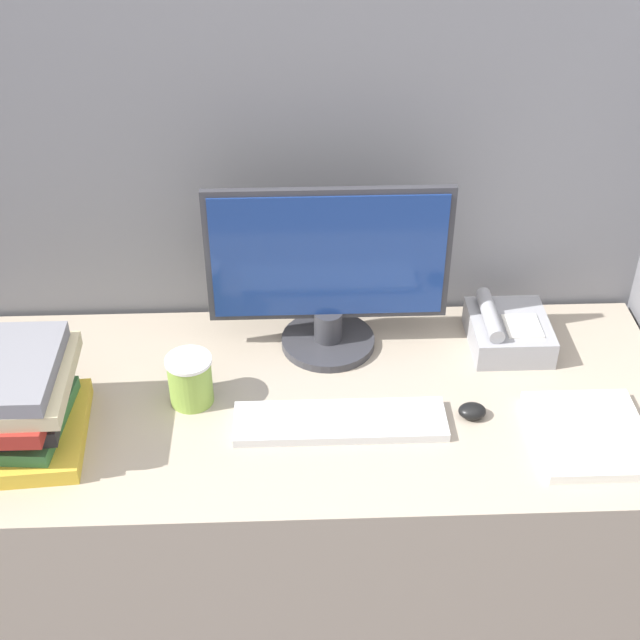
{
  "coord_description": "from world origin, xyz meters",
  "views": [
    {
      "loc": [
        -0.03,
        -1.15,
        2.07
      ],
      "look_at": [
        0.03,
        0.38,
        0.97
      ],
      "focal_mm": 50.0,
      "sensor_mm": 36.0,
      "label": 1
    }
  ],
  "objects_px": {
    "monitor": "(328,276)",
    "desk_telephone": "(507,331)",
    "mouse": "(472,411)",
    "book_stack": "(19,401)",
    "keyboard": "(340,422)",
    "coffee_cup": "(190,380)"
  },
  "relations": [
    {
      "from": "monitor",
      "to": "keyboard",
      "type": "relative_size",
      "value": 1.22
    },
    {
      "from": "keyboard",
      "to": "desk_telephone",
      "type": "bearing_deg",
      "value": 33.27
    },
    {
      "from": "book_stack",
      "to": "keyboard",
      "type": "bearing_deg",
      "value": 1.19
    },
    {
      "from": "keyboard",
      "to": "desk_telephone",
      "type": "distance_m",
      "value": 0.49
    },
    {
      "from": "mouse",
      "to": "book_stack",
      "type": "height_order",
      "value": "book_stack"
    },
    {
      "from": "keyboard",
      "to": "book_stack",
      "type": "height_order",
      "value": "book_stack"
    },
    {
      "from": "coffee_cup",
      "to": "book_stack",
      "type": "bearing_deg",
      "value": -162.41
    },
    {
      "from": "mouse",
      "to": "monitor",
      "type": "bearing_deg",
      "value": 137.85
    },
    {
      "from": "keyboard",
      "to": "desk_telephone",
      "type": "height_order",
      "value": "desk_telephone"
    },
    {
      "from": "keyboard",
      "to": "book_stack",
      "type": "bearing_deg",
      "value": -178.81
    },
    {
      "from": "monitor",
      "to": "keyboard",
      "type": "bearing_deg",
      "value": -87.37
    },
    {
      "from": "coffee_cup",
      "to": "book_stack",
      "type": "height_order",
      "value": "book_stack"
    },
    {
      "from": "mouse",
      "to": "coffee_cup",
      "type": "height_order",
      "value": "coffee_cup"
    },
    {
      "from": "mouse",
      "to": "book_stack",
      "type": "distance_m",
      "value": 0.95
    },
    {
      "from": "monitor",
      "to": "desk_telephone",
      "type": "relative_size",
      "value": 2.69
    },
    {
      "from": "mouse",
      "to": "book_stack",
      "type": "xyz_separation_m",
      "value": [
        -0.95,
        -0.03,
        0.09
      ]
    },
    {
      "from": "desk_telephone",
      "to": "book_stack",
      "type": "bearing_deg",
      "value": -165.13
    },
    {
      "from": "monitor",
      "to": "desk_telephone",
      "type": "bearing_deg",
      "value": -2.29
    },
    {
      "from": "monitor",
      "to": "mouse",
      "type": "distance_m",
      "value": 0.44
    },
    {
      "from": "monitor",
      "to": "desk_telephone",
      "type": "height_order",
      "value": "monitor"
    },
    {
      "from": "monitor",
      "to": "keyboard",
      "type": "height_order",
      "value": "monitor"
    },
    {
      "from": "keyboard",
      "to": "mouse",
      "type": "height_order",
      "value": "mouse"
    }
  ]
}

